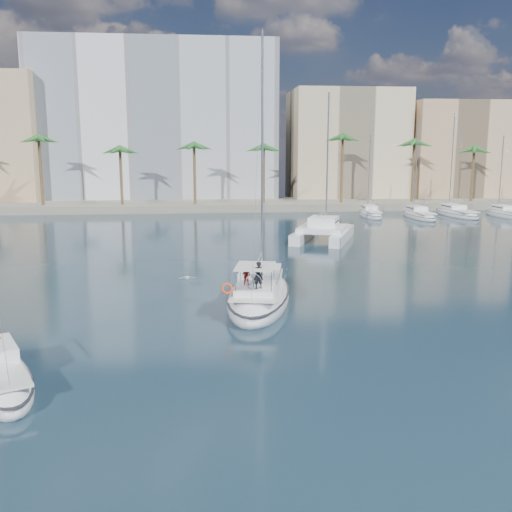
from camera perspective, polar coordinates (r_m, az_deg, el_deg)
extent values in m
plane|color=black|center=(35.05, 2.31, -5.37)|extent=(160.00, 160.00, 0.00)
cube|color=gray|center=(94.91, -2.81, 5.14)|extent=(120.00, 14.00, 1.20)
cube|color=silver|center=(106.70, -9.83, 12.81)|extent=(42.00, 16.00, 28.00)
cube|color=beige|center=(106.76, 8.97, 10.69)|extent=(20.00, 14.00, 20.00)
cube|color=tan|center=(111.62, 19.35, 9.70)|extent=(18.00, 12.00, 18.00)
cylinder|color=brown|center=(95.08, -23.80, 7.08)|extent=(0.44, 0.44, 10.50)
sphere|color=#246224|center=(94.99, -24.04, 10.24)|extent=(3.60, 3.60, 3.60)
cylinder|color=brown|center=(90.59, -2.71, 7.83)|extent=(0.44, 0.44, 10.50)
sphere|color=#246224|center=(90.49, -2.74, 11.15)|extent=(3.60, 3.60, 3.60)
cylinder|color=brown|center=(98.41, 17.66, 7.57)|extent=(0.44, 0.44, 10.50)
sphere|color=#246224|center=(98.32, 17.83, 10.62)|extent=(3.60, 3.60, 3.60)
ellipsoid|color=white|center=(36.49, 0.30, -4.12)|extent=(5.95, 12.45, 2.48)
ellipsoid|color=black|center=(36.40, 0.30, -3.58)|extent=(6.00, 12.57, 0.18)
cube|color=silver|center=(36.04, 0.27, -2.77)|extent=(4.31, 9.31, 0.12)
cube|color=white|center=(37.30, 0.44, -1.74)|extent=(3.24, 4.31, 0.60)
cube|color=black|center=(37.29, 0.44, -1.71)|extent=(3.17, 3.87, 0.14)
cylinder|color=#B7BABF|center=(37.81, 0.62, 9.95)|extent=(0.15, 0.15, 15.68)
cylinder|color=#B7BABF|center=(36.05, 0.31, -0.23)|extent=(1.00, 4.77, 0.11)
cube|color=white|center=(33.75, -0.05, -3.27)|extent=(2.78, 3.36, 0.36)
cube|color=silver|center=(33.34, -0.07, -1.03)|extent=(2.78, 3.36, 0.04)
torus|color=silver|center=(32.48, -0.23, -2.61)|extent=(0.95, 0.23, 0.96)
torus|color=#FF460D|center=(32.27, -2.89, -3.26)|extent=(0.66, 0.31, 0.64)
imported|color=black|center=(32.83, 0.23, -1.91)|extent=(0.64, 0.48, 1.60)
imported|color=maroon|center=(33.76, -0.99, -1.92)|extent=(0.72, 0.68, 1.19)
cube|color=white|center=(62.45, 4.89, 2.21)|extent=(5.09, 10.26, 1.10)
cube|color=white|center=(61.78, 8.62, 2.03)|extent=(5.09, 10.26, 1.10)
cube|color=white|center=(61.46, 6.68, 2.74)|extent=(6.54, 7.16, 0.50)
cube|color=white|center=(61.88, 6.78, 3.45)|extent=(3.89, 4.04, 1.00)
cube|color=black|center=(61.88, 6.78, 3.49)|extent=(3.75, 3.65, 0.18)
cylinder|color=#B7BABF|center=(62.99, 7.16, 9.55)|extent=(0.18, 0.18, 14.12)
ellipsoid|color=silver|center=(40.12, -6.87, -2.17)|extent=(0.25, 0.47, 0.22)
sphere|color=silver|center=(40.33, -6.87, -2.08)|extent=(0.12, 0.12, 0.12)
cube|color=gray|center=(40.12, -7.35, -2.14)|extent=(0.54, 0.20, 0.13)
cube|color=gray|center=(40.11, -6.39, -2.12)|extent=(0.54, 0.20, 0.13)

